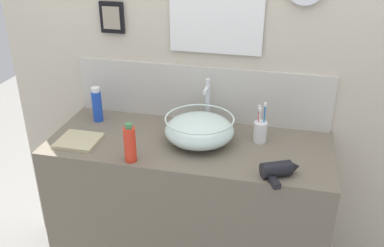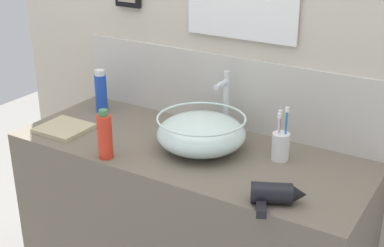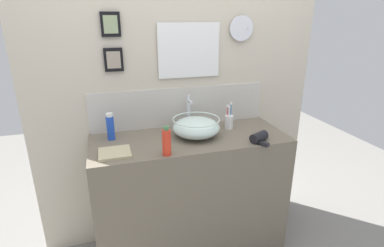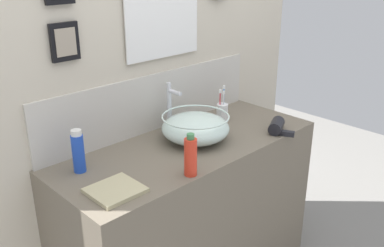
{
  "view_description": "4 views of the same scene",
  "coord_description": "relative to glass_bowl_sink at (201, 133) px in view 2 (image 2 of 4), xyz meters",
  "views": [
    {
      "loc": [
        0.42,
        -1.72,
        1.89
      ],
      "look_at": [
        0.01,
        0.0,
        1.02
      ],
      "focal_mm": 40.0,
      "sensor_mm": 36.0,
      "label": 1
    },
    {
      "loc": [
        0.94,
        -1.51,
        1.76
      ],
      "look_at": [
        0.01,
        0.0,
        1.02
      ],
      "focal_mm": 50.0,
      "sensor_mm": 36.0,
      "label": 2
    },
    {
      "loc": [
        -0.53,
        -1.81,
        1.7
      ],
      "look_at": [
        0.01,
        0.0,
        1.02
      ],
      "focal_mm": 28.0,
      "sensor_mm": 36.0,
      "label": 3
    },
    {
      "loc": [
        -1.28,
        -1.33,
        1.76
      ],
      "look_at": [
        0.01,
        0.0,
        1.02
      ],
      "focal_mm": 40.0,
      "sensor_mm": 36.0,
      "label": 4
    }
  ],
  "objects": [
    {
      "name": "faucet",
      "position": [
        0.0,
        0.18,
        0.07
      ],
      "size": [
        0.02,
        0.1,
        0.25
      ],
      "color": "silver",
      "rests_on": "vanity_counter"
    },
    {
      "name": "toothbrush_cup",
      "position": [
        0.28,
        0.08,
        -0.01
      ],
      "size": [
        0.06,
        0.06,
        0.2
      ],
      "color": "white",
      "rests_on": "vanity_counter"
    },
    {
      "name": "back_panel",
      "position": [
        -0.05,
        0.28,
        0.2
      ],
      "size": [
        2.14,
        0.1,
        2.38
      ],
      "color": "beige",
      "rests_on": "ground"
    },
    {
      "name": "spray_bottle",
      "position": [
        -0.26,
        -0.23,
        0.02
      ],
      "size": [
        0.05,
        0.05,
        0.18
      ],
      "color": "red",
      "rests_on": "vanity_counter"
    },
    {
      "name": "glass_bowl_sink",
      "position": [
        0.0,
        0.0,
        0.0
      ],
      "size": [
        0.32,
        0.32,
        0.13
      ],
      "color": "silver",
      "rests_on": "vanity_counter"
    },
    {
      "name": "hair_drier",
      "position": [
        0.38,
        -0.21,
        -0.04
      ],
      "size": [
        0.18,
        0.18,
        0.07
      ],
      "color": "black",
      "rests_on": "vanity_counter"
    },
    {
      "name": "hand_towel",
      "position": [
        -0.55,
        -0.13,
        -0.06
      ],
      "size": [
        0.19,
        0.18,
        0.02
      ],
      "primitive_type": "cube",
      "color": "tan",
      "rests_on": "vanity_counter"
    },
    {
      "name": "shampoo_bottle",
      "position": [
        -0.56,
        0.11,
        0.02
      ],
      "size": [
        0.05,
        0.05,
        0.18
      ],
      "color": "blue",
      "rests_on": "vanity_counter"
    }
  ]
}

